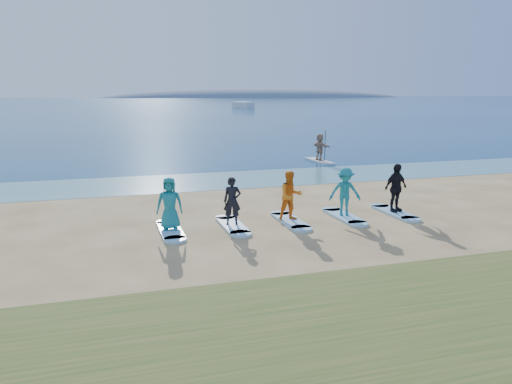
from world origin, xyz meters
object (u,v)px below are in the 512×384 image
object	(u,v)px
student_4	(396,188)
surfboard_2	(290,221)
paddleboarder	(320,147)
student_1	(232,201)
surfboard_0	(171,231)
student_0	(170,204)
surfboard_4	(394,212)
paddleboard	(320,161)
surfboard_1	(233,226)
student_2	(291,196)
boat_offshore_b	(243,108)
surfboard_3	(344,217)
student_3	(345,192)

from	to	relation	value
student_4	surfboard_2	bearing A→B (deg)	165.32
paddleboarder	student_1	world-z (taller)	paddleboarder
surfboard_0	student_0	distance (m)	0.90
surfboard_4	paddleboard	bearing A→B (deg)	77.40
student_1	surfboard_4	distance (m)	6.28
surfboard_0	surfboard_4	distance (m)	8.30
paddleboarder	surfboard_0	bearing A→B (deg)	126.64
paddleboarder	student_0	bearing A→B (deg)	126.64
student_0	surfboard_4	bearing A→B (deg)	13.57
surfboard_1	student_2	size ratio (longest dim) A/B	1.29
surfboard_1	student_0	bearing A→B (deg)	-180.00
surfboard_2	student_4	world-z (taller)	student_4
surfboard_0	surfboard_4	xyz separation A→B (m)	(8.30, 0.00, 0.00)
surfboard_4	surfboard_2	bearing A→B (deg)	180.00
boat_offshore_b	paddleboard	bearing A→B (deg)	-122.78
student_1	surfboard_0	bearing A→B (deg)	-166.39
student_1	student_2	world-z (taller)	student_2
surfboard_3	student_3	xyz separation A→B (m)	(0.00, -0.00, 0.91)
student_0	surfboard_3	xyz separation A→B (m)	(6.22, 0.00, -0.90)
surfboard_0	surfboard_3	size ratio (longest dim) A/B	1.00
surfboard_0	student_4	bearing A→B (deg)	-0.00
student_3	boat_offshore_b	bearing A→B (deg)	95.20
student_1	student_3	distance (m)	4.15
boat_offshore_b	surfboard_3	size ratio (longest dim) A/B	3.04
paddleboarder	surfboard_4	bearing A→B (deg)	154.24
surfboard_3	student_3	bearing A→B (deg)	-90.00
student_2	surfboard_1	bearing A→B (deg)	-179.76
surfboard_1	surfboard_3	distance (m)	4.15
student_1	surfboard_2	xyz separation A→B (m)	(2.07, 0.00, -0.85)
paddleboarder	surfboard_3	xyz separation A→B (m)	(-5.06, -13.35, -0.92)
surfboard_2	student_2	size ratio (longest dim) A/B	1.29
student_4	surfboard_0	bearing A→B (deg)	165.32
student_0	student_2	world-z (taller)	student_2
student_2	surfboard_3	xyz separation A→B (m)	(2.07, 0.00, -0.90)
student_0	student_2	bearing A→B (deg)	13.57
paddleboard	student_1	distance (m)	16.24
student_2	student_3	xyz separation A→B (m)	(2.07, -0.00, 0.01)
boat_offshore_b	student_3	size ratio (longest dim) A/B	3.86
surfboard_1	student_3	size ratio (longest dim) A/B	1.27
boat_offshore_b	surfboard_2	xyz separation A→B (m)	(-28.46, -107.37, 0.04)
surfboard_0	surfboard_4	size ratio (longest dim) A/B	1.00
surfboard_0	student_3	distance (m)	6.29
paddleboarder	surfboard_0	size ratio (longest dim) A/B	0.76
student_2	student_4	xyz separation A→B (m)	(4.15, 0.00, 0.04)
boat_offshore_b	surfboard_1	distance (m)	111.63
surfboard_1	student_3	world-z (taller)	student_3
surfboard_4	student_4	size ratio (longest dim) A/B	1.23
student_4	student_0	bearing A→B (deg)	165.32
student_0	surfboard_1	bearing A→B (deg)	13.57
paddleboarder	surfboard_1	size ratio (longest dim) A/B	0.76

